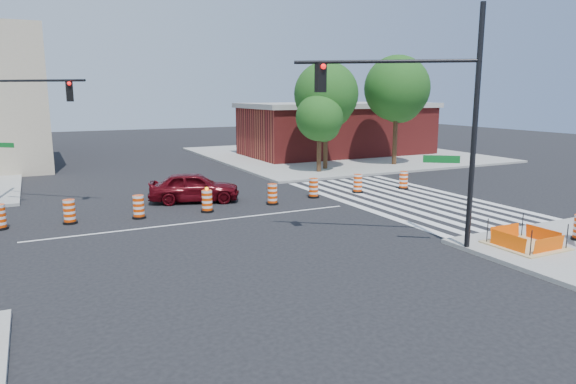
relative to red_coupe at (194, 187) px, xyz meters
name	(u,v)px	position (x,y,z in m)	size (l,w,h in m)	color
ground	(201,222)	(-0.95, -4.16, -0.77)	(120.00, 120.00, 0.00)	black
sidewalk_ne	(337,154)	(17.05, 13.84, -0.69)	(22.00, 22.00, 0.15)	gray
crosswalk_east	(404,199)	(10.00, -4.16, -0.76)	(6.75, 13.50, 0.01)	silver
lane_centerline	(201,222)	(-0.95, -4.16, -0.76)	(14.00, 0.12, 0.01)	silver
excavation_pit	(525,244)	(8.05, -13.16, -0.54)	(2.20, 2.20, 0.90)	tan
brick_storefront	(337,129)	(17.05, 13.84, 1.55)	(16.50, 8.50, 4.60)	maroon
red_coupe	(194,187)	(0.00, 0.00, 0.00)	(1.81, 4.50, 1.53)	#4E060D
signal_pole_se	(423,106)	(4.78, -11.29, 4.23)	(5.07, 3.73, 8.15)	black
signal_pole_nw	(12,110)	(-7.89, 2.77, 3.86)	(4.42, 3.80, 7.54)	black
tree_north_c	(320,120)	(10.33, 5.31, 2.87)	(3.24, 3.19, 5.43)	#382314
tree_north_d	(326,98)	(11.46, 6.36, 4.35)	(4.48, 4.48, 7.61)	#382314
tree_north_e	(397,92)	(17.29, 6.00, 4.74)	(4.82, 4.82, 8.20)	#382314
median_drum_1	(0,218)	(-8.58, -1.72, -0.29)	(0.60, 0.60, 1.02)	black
median_drum_2	(69,212)	(-5.99, -1.96, -0.29)	(0.60, 0.60, 1.02)	black
median_drum_3	(139,208)	(-3.20, -2.31, -0.29)	(0.60, 0.60, 1.02)	black
median_drum_4	(207,202)	(-0.13, -2.48, -0.28)	(0.60, 0.60, 1.18)	black
median_drum_5	(272,195)	(3.29, -2.30, -0.29)	(0.60, 0.60, 1.02)	black
median_drum_6	(314,189)	(5.93, -1.76, -0.29)	(0.60, 0.60, 1.02)	black
median_drum_7	(358,184)	(8.79, -1.66, -0.29)	(0.60, 0.60, 1.02)	black
median_drum_8	(404,181)	(11.77, -1.91, -0.29)	(0.60, 0.60, 1.02)	black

